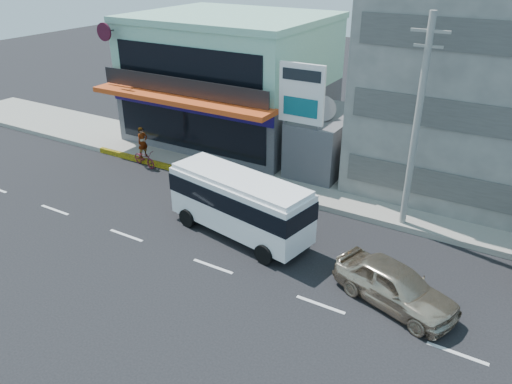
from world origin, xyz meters
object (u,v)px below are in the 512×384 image
satellite_dish (322,118)px  billboard (301,101)px  sedan (395,285)px  minibus (240,201)px  utility_pole_near (416,126)px  shop_building (232,82)px  motorcycle_rider (144,153)px

satellite_dish → billboard: 2.31m
satellite_dish → billboard: bearing=-105.5°
satellite_dish → sedan: satellite_dish is taller
minibus → utility_pole_near: bearing=35.2°
shop_building → motorcycle_rider: 8.05m
minibus → sedan: (7.76, -1.36, -0.95)m
billboard → minibus: (0.07, -6.34, -3.14)m
shop_building → minibus: size_ratio=1.67×
utility_pole_near → minibus: (-6.43, -4.54, -3.36)m
shop_building → minibus: shop_building is taller
minibus → motorcycle_rider: 10.32m
satellite_dish → minibus: satellite_dish is taller
utility_pole_near → sedan: (1.34, -5.90, -4.32)m
utility_pole_near → sedan: size_ratio=2.04×
shop_building → billboard: bearing=-32.3°
utility_pole_near → motorcycle_rider: utility_pole_near is taller
shop_building → utility_pole_near: utility_pole_near is taller
sedan → motorcycle_rider: 18.05m
billboard → utility_pole_near: bearing=-15.5°
minibus → sedan: minibus is taller
billboard → motorcycle_rider: billboard is taller
satellite_dish → minibus: 8.34m
utility_pole_near → motorcycle_rider: bearing=-177.8°
shop_building → minibus: (7.57, -11.08, -2.21)m
utility_pole_near → minibus: utility_pole_near is taller
sedan → utility_pole_near: bearing=31.7°
utility_pole_near → sedan: utility_pole_near is taller
utility_pole_near → minibus: size_ratio=1.34×
billboard → sedan: (7.84, -7.70, -4.09)m
shop_building → motorcycle_rider: bearing=-105.0°
motorcycle_rider → utility_pole_near: bearing=2.2°
shop_building → utility_pole_near: size_ratio=1.24×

